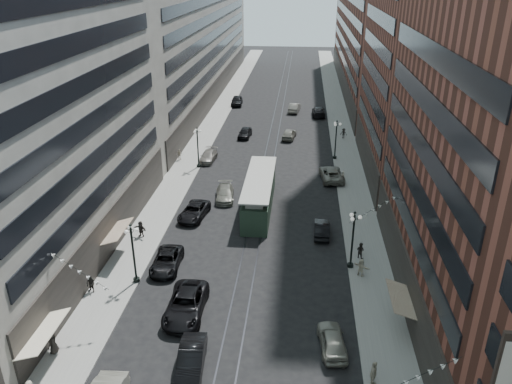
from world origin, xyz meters
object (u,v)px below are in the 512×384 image
(car_9, at_px, (237,101))
(car_extra_2, at_px, (186,305))
(pedestrian_4, at_px, (373,374))
(car_11, at_px, (331,174))
(lamppost_se_far, at_px, (353,238))
(streetcar, at_px, (259,194))
(car_13, at_px, (245,133))
(car_extra_1, at_px, (225,193))
(car_4, at_px, (332,340))
(pedestrian_5, at_px, (141,229))
(car_12, at_px, (319,111))
(car_extra_0, at_px, (289,134))
(pedestrian_6, at_px, (179,155))
(lamppost_sw_far, at_px, (133,251))
(car_14, at_px, (294,108))
(pedestrian_extra_0, at_px, (52,342))
(car_7, at_px, (194,211))
(car_10, at_px, (322,229))
(pedestrian_extra_1, at_px, (361,267))
(pedestrian_2, at_px, (91,284))
(car_2, at_px, (167,261))
(lamppost_sw_mid, at_px, (198,146))
(pedestrian_9, at_px, (344,133))
(pedestrian_7, at_px, (360,250))
(car_8, at_px, (208,156))
(pedestrian_8, at_px, (342,177))
(lamppost_se_mid, at_px, (336,138))
(car_5, at_px, (191,359))

(car_9, height_order, car_extra_2, car_9)
(pedestrian_4, distance_m, car_11, 34.52)
(lamppost_se_far, bearing_deg, streetcar, 128.94)
(car_13, xyz_separation_m, car_extra_1, (0.31, -23.31, -0.04))
(car_4, relative_size, pedestrian_5, 2.65)
(car_9, bearing_deg, car_12, -25.01)
(car_13, relative_size, car_extra_0, 0.97)
(car_11, bearing_deg, pedestrian_6, -19.66)
(car_11, height_order, pedestrian_5, pedestrian_5)
(lamppost_sw_far, xyz_separation_m, car_14, (12.16, 56.90, -2.27))
(pedestrian_extra_0, bearing_deg, pedestrian_5, 178.13)
(car_extra_0, bearing_deg, car_7, 79.45)
(lamppost_se_far, height_order, pedestrian_6, lamppost_se_far)
(car_10, distance_m, pedestrian_extra_1, 7.90)
(car_12, height_order, car_13, car_12)
(pedestrian_5, bearing_deg, pedestrian_2, -73.06)
(car_2, distance_m, car_extra_1, 15.22)
(pedestrian_extra_0, bearing_deg, pedestrian_extra_1, 119.46)
(car_2, xyz_separation_m, car_extra_0, (9.71, 38.23, 0.07))
(lamppost_se_far, distance_m, pedestrian_2, 22.49)
(car_12, bearing_deg, pedestrian_5, 67.68)
(pedestrian_4, xyz_separation_m, pedestrian_5, (-20.67, 17.66, -0.12))
(lamppost_sw_mid, xyz_separation_m, pedestrian_9, (20.21, 14.29, -2.15))
(car_9, relative_size, car_extra_0, 1.13)
(pedestrian_2, xyz_separation_m, pedestrian_9, (23.41, 43.18, -0.00))
(pedestrian_6, xyz_separation_m, pedestrian_7, (22.57, -23.76, 0.01))
(lamppost_sw_mid, height_order, pedestrian_5, lamppost_sw_mid)
(streetcar, xyz_separation_m, car_10, (6.80, -5.47, -1.01))
(car_8, height_order, car_12, car_12)
(streetcar, relative_size, car_12, 2.37)
(car_12, height_order, pedestrian_8, pedestrian_8)
(car_12, bearing_deg, car_10, 88.52)
(car_7, distance_m, pedestrian_8, 19.51)
(car_7, height_order, pedestrian_9, pedestrian_9)
(car_8, relative_size, car_10, 1.11)
(lamppost_se_mid, xyz_separation_m, pedestrian_6, (-21.58, -2.62, -2.17))
(car_13, height_order, pedestrian_7, pedestrian_7)
(car_4, xyz_separation_m, car_11, (1.31, 31.16, 0.05))
(car_extra_1, bearing_deg, pedestrian_7, -46.26)
(lamppost_se_far, height_order, car_14, lamppost_se_far)
(car_4, relative_size, car_extra_0, 0.95)
(pedestrian_5, height_order, pedestrian_extra_0, pedestrian_extra_0)
(car_9, relative_size, pedestrian_extra_1, 3.21)
(car_8, relative_size, car_12, 0.84)
(car_extra_0, distance_m, car_extra_1, 24.25)
(car_2, xyz_separation_m, car_13, (2.70, 38.24, 0.04))
(car_4, height_order, car_9, car_9)
(car_9, bearing_deg, lamppost_sw_far, -93.81)
(car_8, height_order, pedestrian_extra_1, pedestrian_extra_1)
(car_5, xyz_separation_m, car_extra_2, (-1.64, 5.72, 0.06))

